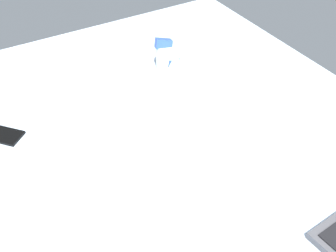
{
  "coord_description": "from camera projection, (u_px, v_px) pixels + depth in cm",
  "views": [
    {
      "loc": [
        73.43,
        -50.03,
        104.81
      ],
      "look_at": [
        -8.34,
        -2.28,
        24.0
      ],
      "focal_mm": 44.74,
      "sensor_mm": 36.0,
      "label": 1
    }
  ],
  "objects": [
    {
      "name": "snack_cup",
      "position": [
        168.0,
        57.0,
        1.54
      ],
      "size": [
        9.07,
        9.65,
        14.16
      ],
      "color": "silver",
      "rests_on": "bed_mattress"
    },
    {
      "name": "cell_phone",
      "position": [
        0.0,
        134.0,
        1.3
      ],
      "size": [
        14.98,
        14.39,
        0.8
      ],
      "primitive_type": "cube",
      "rotation": [
        0.0,
        0.0,
        2.3
      ],
      "color": "black",
      "rests_on": "bed_mattress"
    },
    {
      "name": "bed_mattress",
      "position": [
        188.0,
        175.0,
        1.3
      ],
      "size": [
        180.0,
        140.0,
        18.0
      ],
      "primitive_type": "cube",
      "color": "silver",
      "rests_on": "ground"
    }
  ]
}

